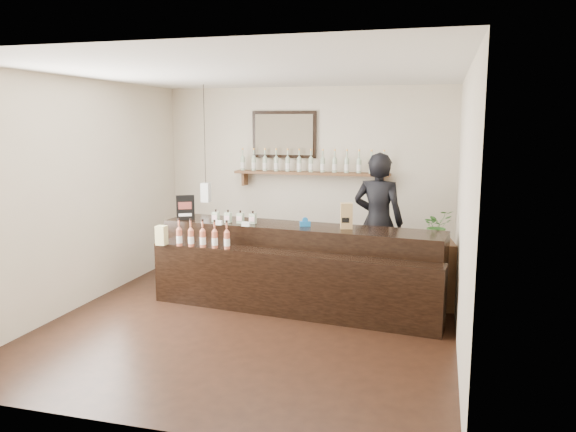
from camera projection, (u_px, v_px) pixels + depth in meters
The scene contains 10 objects.
ground at pixel (256, 318), 6.57m from camera, with size 5.00×5.00×0.00m, color black.
room_shell at pixel (255, 173), 6.29m from camera, with size 5.00×5.00×5.00m.
back_wall_decor at pixel (295, 156), 8.58m from camera, with size 2.66×0.96×1.69m.
counter at pixel (297, 269), 6.94m from camera, with size 3.61×1.34×1.16m.
promo_sign at pixel (185, 208), 7.34m from camera, with size 0.22×0.13×0.33m.
paper_bag at pixel (346, 216), 6.75m from camera, with size 0.16×0.14×0.31m.
tape_dispenser at pixel (305, 223), 6.92m from camera, with size 0.14×0.09×0.11m.
side_cabinet at pixel (435, 274), 6.96m from camera, with size 0.49×0.62×0.82m.
potted_plant at pixel (437, 226), 6.86m from camera, with size 0.35×0.30×0.39m, color #326428.
shopkeeper at pixel (378, 213), 7.55m from camera, with size 0.77×0.51×2.12m, color black.
Camera 1 is at (2.03, -5.96, 2.26)m, focal length 35.00 mm.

